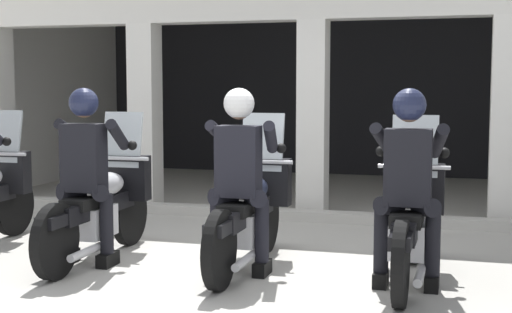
{
  "coord_description": "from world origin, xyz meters",
  "views": [
    {
      "loc": [
        1.84,
        -6.2,
        1.61
      ],
      "look_at": [
        0.0,
        0.2,
        0.96
      ],
      "focal_mm": 51.66,
      "sensor_mm": 36.0,
      "label": 1
    }
  ],
  "objects_px": {
    "police_officer_center": "(240,165)",
    "police_officer_right": "(408,171)",
    "motorcycle_left": "(102,205)",
    "motorcycle_center": "(249,210)",
    "motorcycle_right": "(410,220)",
    "police_officer_left": "(86,161)"
  },
  "relations": [
    {
      "from": "police_officer_center",
      "to": "police_officer_right",
      "type": "distance_m",
      "value": 1.41
    },
    {
      "from": "motorcycle_left",
      "to": "motorcycle_center",
      "type": "xyz_separation_m",
      "value": [
        1.41,
        0.08,
        0.0
      ]
    },
    {
      "from": "motorcycle_right",
      "to": "motorcycle_left",
      "type": "bearing_deg",
      "value": 168.79
    },
    {
      "from": "police_officer_left",
      "to": "police_officer_right",
      "type": "xyz_separation_m",
      "value": [
        2.81,
        0.01,
        0.0
      ]
    },
    {
      "from": "police_officer_left",
      "to": "police_officer_right",
      "type": "distance_m",
      "value": 2.81
    },
    {
      "from": "motorcycle_left",
      "to": "police_officer_left",
      "type": "height_order",
      "value": "police_officer_left"
    },
    {
      "from": "police_officer_left",
      "to": "police_officer_center",
      "type": "height_order",
      "value": "same"
    },
    {
      "from": "motorcycle_left",
      "to": "police_officer_center",
      "type": "relative_size",
      "value": 1.29
    },
    {
      "from": "motorcycle_left",
      "to": "motorcycle_right",
      "type": "xyz_separation_m",
      "value": [
        2.81,
        0.01,
        0.0
      ]
    },
    {
      "from": "police_officer_center",
      "to": "motorcycle_right",
      "type": "relative_size",
      "value": 0.78
    },
    {
      "from": "motorcycle_left",
      "to": "police_officer_right",
      "type": "height_order",
      "value": "police_officer_right"
    },
    {
      "from": "motorcycle_left",
      "to": "police_officer_left",
      "type": "distance_m",
      "value": 0.52
    },
    {
      "from": "motorcycle_left",
      "to": "police_officer_left",
      "type": "xyz_separation_m",
      "value": [
        -0.0,
        -0.28,
        0.44
      ]
    },
    {
      "from": "motorcycle_right",
      "to": "motorcycle_center",
      "type": "bearing_deg",
      "value": 165.81
    },
    {
      "from": "police_officer_center",
      "to": "police_officer_right",
      "type": "height_order",
      "value": "same"
    },
    {
      "from": "police_officer_center",
      "to": "motorcycle_right",
      "type": "distance_m",
      "value": 1.49
    },
    {
      "from": "motorcycle_left",
      "to": "motorcycle_center",
      "type": "distance_m",
      "value": 1.41
    },
    {
      "from": "motorcycle_right",
      "to": "police_officer_right",
      "type": "height_order",
      "value": "police_officer_right"
    },
    {
      "from": "motorcycle_left",
      "to": "police_officer_right",
      "type": "xyz_separation_m",
      "value": [
        2.81,
        -0.27,
        0.44
      ]
    },
    {
      "from": "motorcycle_right",
      "to": "police_officer_right",
      "type": "distance_m",
      "value": 0.52
    },
    {
      "from": "motorcycle_center",
      "to": "motorcycle_right",
      "type": "relative_size",
      "value": 1.0
    },
    {
      "from": "motorcycle_center",
      "to": "police_officer_center",
      "type": "height_order",
      "value": "police_officer_center"
    }
  ]
}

